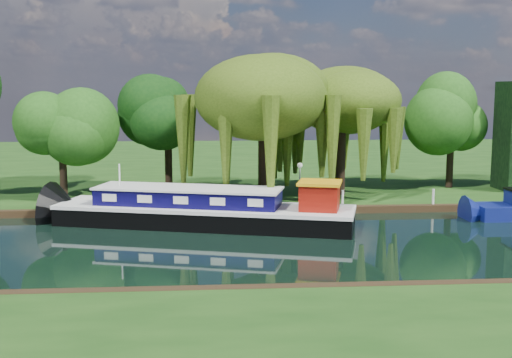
{
  "coord_description": "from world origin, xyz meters",
  "views": [
    {
      "loc": [
        -5.54,
        -31.89,
        8.0
      ],
      "look_at": [
        -2.9,
        4.43,
        2.8
      ],
      "focal_mm": 45.0,
      "sensor_mm": 36.0,
      "label": 1
    }
  ],
  "objects": [
    {
      "name": "dutch_barge",
      "position": [
        -5.76,
        4.89,
        0.91
      ],
      "size": [
        17.8,
        8.39,
        3.67
      ],
      "rotation": [
        0.0,
        0.0,
        -0.27
      ],
      "color": "black",
      "rests_on": "ground"
    },
    {
      "name": "lamppost",
      "position": [
        0.5,
        10.5,
        2.42
      ],
      "size": [
        0.36,
        0.36,
        2.56
      ],
      "color": "silver",
      "rests_on": "far_bank"
    },
    {
      "name": "ground",
      "position": [
        0.0,
        0.0,
        0.0
      ],
      "size": [
        120.0,
        120.0,
        0.0
      ],
      "primitive_type": "plane",
      "color": "black"
    },
    {
      "name": "far_bank",
      "position": [
        0.0,
        34.0,
        0.23
      ],
      "size": [
        120.0,
        52.0,
        0.45
      ],
      "primitive_type": "cube",
      "color": "#173C10",
      "rests_on": "ground"
    },
    {
      "name": "tree_far_right",
      "position": [
        12.7,
        15.36,
        5.61
      ],
      "size": [
        4.57,
        4.57,
        7.48
      ],
      "color": "black",
      "rests_on": "far_bank"
    },
    {
      "name": "mooring_posts",
      "position": [
        -0.5,
        8.4,
        0.95
      ],
      "size": [
        19.16,
        0.16,
        1.0
      ],
      "color": "silver",
      "rests_on": "far_bank"
    },
    {
      "name": "willow_left",
      "position": [
        -1.96,
        10.57,
        7.22
      ],
      "size": [
        7.78,
        7.78,
        9.32
      ],
      "color": "black",
      "rests_on": "far_bank"
    },
    {
      "name": "tree_far_mid",
      "position": [
        -8.56,
        15.12,
        5.81
      ],
      "size": [
        4.74,
        4.74,
        7.76
      ],
      "color": "black",
      "rests_on": "far_bank"
    },
    {
      "name": "tree_far_left",
      "position": [
        -15.41,
        11.79,
        5.44
      ],
      "size": [
        4.52,
        4.52,
        7.28
      ],
      "color": "black",
      "rests_on": "far_bank"
    },
    {
      "name": "red_dinghy",
      "position": [
        -12.96,
        6.04,
        0.0
      ],
      "size": [
        3.06,
        2.47,
        0.56
      ],
      "primitive_type": "imported",
      "rotation": [
        0.0,
        0.0,
        1.36
      ],
      "color": "maroon",
      "rests_on": "ground"
    },
    {
      "name": "willow_right",
      "position": [
        3.69,
        12.66,
        6.43
      ],
      "size": [
        6.73,
        6.73,
        8.19
      ],
      "color": "black",
      "rests_on": "far_bank"
    }
  ]
}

